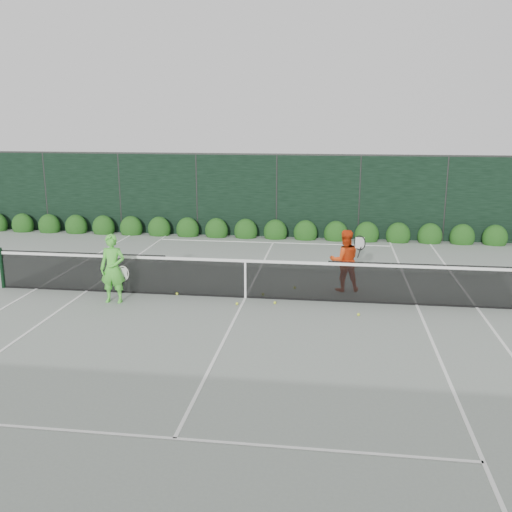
# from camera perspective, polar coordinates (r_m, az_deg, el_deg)

# --- Properties ---
(ground) EXTENTS (80.00, 80.00, 0.00)m
(ground) POSITION_cam_1_polar(r_m,az_deg,el_deg) (14.10, -1.07, -4.21)
(ground) COLOR gray
(ground) RESTS_ON ground
(tennis_net) EXTENTS (12.90, 0.10, 1.07)m
(tennis_net) POSITION_cam_1_polar(r_m,az_deg,el_deg) (13.95, -1.18, -2.13)
(tennis_net) COLOR black
(tennis_net) RESTS_ON ground
(player_woman) EXTENTS (0.66, 0.42, 1.66)m
(player_woman) POSITION_cam_1_polar(r_m,az_deg,el_deg) (13.99, -14.13, -1.24)
(player_woman) COLOR #53D03D
(player_woman) RESTS_ON ground
(player_man) EXTENTS (0.94, 0.75, 1.59)m
(player_man) POSITION_cam_1_polar(r_m,az_deg,el_deg) (14.66, 8.86, -0.43)
(player_man) COLOR #E34213
(player_man) RESTS_ON ground
(court_lines) EXTENTS (11.03, 23.83, 0.01)m
(court_lines) POSITION_cam_1_polar(r_m,az_deg,el_deg) (14.10, -1.07, -4.19)
(court_lines) COLOR white
(court_lines) RESTS_ON ground
(windscreen_fence) EXTENTS (32.00, 21.07, 3.06)m
(windscreen_fence) POSITION_cam_1_polar(r_m,az_deg,el_deg) (11.11, -3.26, -1.04)
(windscreen_fence) COLOR black
(windscreen_fence) RESTS_ON ground
(hedge_row) EXTENTS (31.66, 0.65, 0.94)m
(hedge_row) POSITION_cam_1_polar(r_m,az_deg,el_deg) (20.91, 1.95, 2.40)
(hedge_row) COLOR #133B10
(hedge_row) RESTS_ON ground
(tennis_balls) EXTENTS (4.52, 1.95, 0.07)m
(tennis_balls) POSITION_cam_1_polar(r_m,az_deg,el_deg) (13.91, 1.03, -4.32)
(tennis_balls) COLOR #C9DD31
(tennis_balls) RESTS_ON ground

